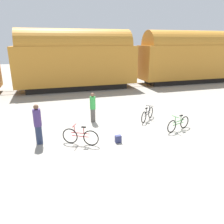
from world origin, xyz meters
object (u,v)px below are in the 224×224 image
freight_train (76,59)px  bicycle_maroon (80,137)px  bicycle_black (147,114)px  bicycle_green (178,124)px  person_in_green (93,107)px  person_in_purple (38,124)px  backpack (118,139)px

freight_train → bicycle_maroon: size_ratio=23.80×
bicycle_black → bicycle_green: 2.07m
person_in_green → person_in_purple: person_in_purple is taller
freight_train → bicycle_black: size_ratio=27.67×
person_in_green → backpack: size_ratio=5.02×
person_in_green → person_in_purple: size_ratio=0.92×
bicycle_green → person_in_purple: (-6.91, 0.49, 0.58)m
person_in_purple → bicycle_maroon: bearing=56.2°
freight_train → bicycle_black: freight_train is taller
person_in_green → backpack: 3.14m
freight_train → bicycle_maroon: freight_train is taller
freight_train → bicycle_green: bearing=-73.8°
backpack → bicycle_black: bearing=41.9°
bicycle_green → person_in_purple: bearing=175.9°
backpack → freight_train: bearing=90.1°
bicycle_maroon → freight_train: bearing=82.2°
freight_train → bicycle_maroon: (-1.66, -12.10, -2.52)m
bicycle_green → person_in_green: 4.75m
bicycle_maroon → person_in_green: (1.17, 2.73, 0.48)m
bicycle_green → bicycle_maroon: bearing=-178.3°
freight_train → bicycle_green: 12.69m
person_in_green → person_in_purple: 3.60m
bicycle_black → bicycle_green: size_ratio=0.80×
person_in_green → backpack: bearing=-152.4°
bicycle_green → backpack: 3.48m
person_in_green → freight_train: bearing=14.9°
bicycle_black → backpack: bicycle_black is taller
person_in_green → bicycle_green: bearing=-105.0°
person_in_purple → backpack: 3.66m
freight_train → person_in_purple: (-3.43, -11.45, -1.97)m
bicycle_maroon → bicycle_black: bearing=25.5°
person_in_purple → freight_train: bearing=149.7°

